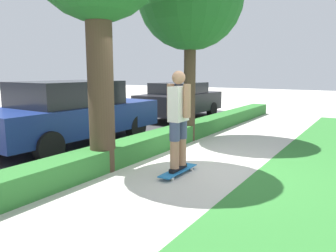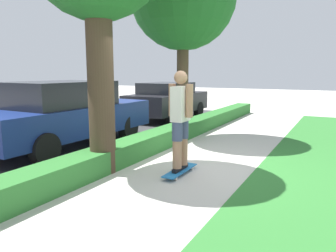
{
  "view_description": "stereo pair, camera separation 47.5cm",
  "coord_description": "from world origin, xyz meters",
  "px_view_note": "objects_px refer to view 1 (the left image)",
  "views": [
    {
      "loc": [
        -5.58,
        -2.79,
        1.89
      ],
      "look_at": [
        -0.22,
        0.6,
        0.83
      ],
      "focal_mm": 35.0,
      "sensor_mm": 36.0,
      "label": 1
    },
    {
      "loc": [
        -5.82,
        -2.38,
        1.89
      ],
      "look_at": [
        -0.22,
        0.6,
        0.83
      ],
      "focal_mm": 35.0,
      "sensor_mm": 36.0,
      "label": 2
    }
  ],
  "objects_px": {
    "skater_person": "(178,118)",
    "parked_car_rear": "(180,100)",
    "skateboard": "(178,171)",
    "parked_car_middle": "(72,112)"
  },
  "relations": [
    {
      "from": "skater_person",
      "to": "parked_car_rear",
      "type": "bearing_deg",
      "value": 29.96
    },
    {
      "from": "skater_person",
      "to": "parked_car_rear",
      "type": "distance_m",
      "value": 7.16
    },
    {
      "from": "skater_person",
      "to": "skateboard",
      "type": "bearing_deg",
      "value": 0.0
    },
    {
      "from": "skateboard",
      "to": "skater_person",
      "type": "xyz_separation_m",
      "value": [
        -0.0,
        0.0,
        0.99
      ]
    },
    {
      "from": "skater_person",
      "to": "parked_car_rear",
      "type": "height_order",
      "value": "skater_person"
    },
    {
      "from": "skateboard",
      "to": "parked_car_rear",
      "type": "xyz_separation_m",
      "value": [
        6.2,
        3.57,
        0.7
      ]
    },
    {
      "from": "skateboard",
      "to": "skater_person",
      "type": "relative_size",
      "value": 0.57
    },
    {
      "from": "parked_car_middle",
      "to": "parked_car_rear",
      "type": "bearing_deg",
      "value": 1.39
    },
    {
      "from": "skateboard",
      "to": "parked_car_rear",
      "type": "relative_size",
      "value": 0.26
    },
    {
      "from": "skater_person",
      "to": "parked_car_middle",
      "type": "relative_size",
      "value": 0.38
    }
  ]
}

